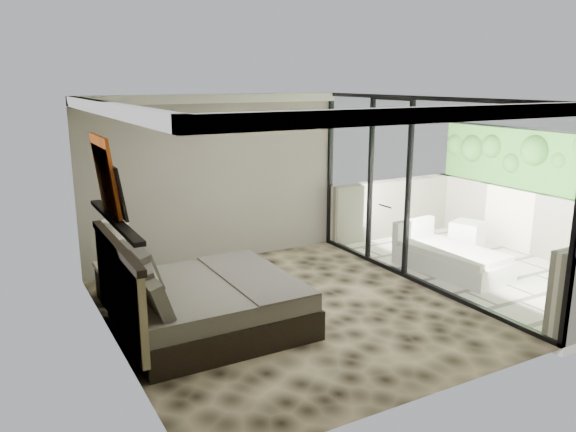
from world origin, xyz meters
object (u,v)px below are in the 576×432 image
table_lamp (116,236)px  lounger (449,258)px  nightstand (118,280)px  bed (201,302)px  ottoman (467,236)px

table_lamp → lounger: table_lamp is taller
nightstand → table_lamp: size_ratio=0.87×
bed → table_lamp: 1.70m
bed → lounger: 4.29m
table_lamp → lounger: (4.96, -1.32, -0.71)m
ottoman → table_lamp: bearing=174.4°
bed → nightstand: (-0.68, 1.50, -0.07)m
lounger → nightstand: bearing=158.4°
nightstand → lounger: size_ratio=0.30×
table_lamp → ottoman: bearing=-5.6°
table_lamp → ottoman: (6.12, -0.60, -0.67)m
table_lamp → ottoman: table_lamp is taller
nightstand → lounger: lounger is taller
bed → ottoman: bed is taller
bed → table_lamp: size_ratio=3.40×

